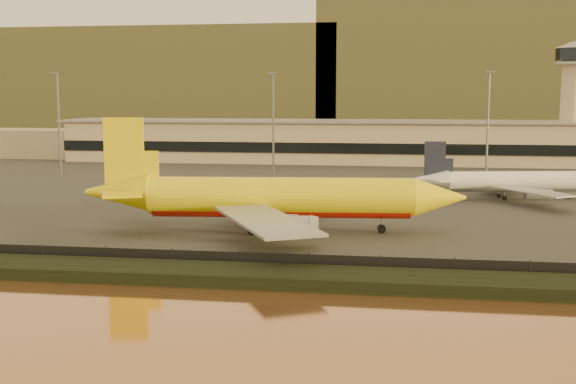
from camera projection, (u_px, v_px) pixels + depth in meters
The scene contains 12 objects.
ground at pixel (246, 248), 95.51m from camera, with size 900.00×900.00×0.00m, color black.
embankment at pixel (214, 274), 78.75m from camera, with size 320.00×7.00×1.40m, color black.
tarmac at pixel (321, 173), 188.60m from camera, with size 320.00×220.00×0.20m, color #2D2D2D.
perimeter_fence at pixel (222, 261), 82.59m from camera, with size 300.00×0.05×2.20m, color black.
terminal_building at pixel (284, 141), 219.88m from camera, with size 202.00×25.00×12.60m.
control_tower at pixel (572, 90), 210.68m from camera, with size 11.20×11.20×35.50m.
apron_light_masts at pixel (377, 115), 164.71m from camera, with size 152.20×12.20×25.40m.
distant_hills at pixel (329, 76), 427.64m from camera, with size 470.00×160.00×70.00m.
dhl_cargo_jet at pixel (274, 198), 105.43m from camera, with size 56.05×54.63×16.73m.
white_narrowbody_jet at pixel (513, 182), 139.39m from camera, with size 38.86×37.43×11.20m.
gse_vehicle_yellow at pixel (382, 206), 125.94m from camera, with size 3.67×1.65×1.65m, color yellow.
gse_vehicle_white at pixel (179, 198), 134.44m from camera, with size 3.89×1.75×1.75m, color white.
Camera 1 is at (19.50, -91.79, 20.07)m, focal length 45.00 mm.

